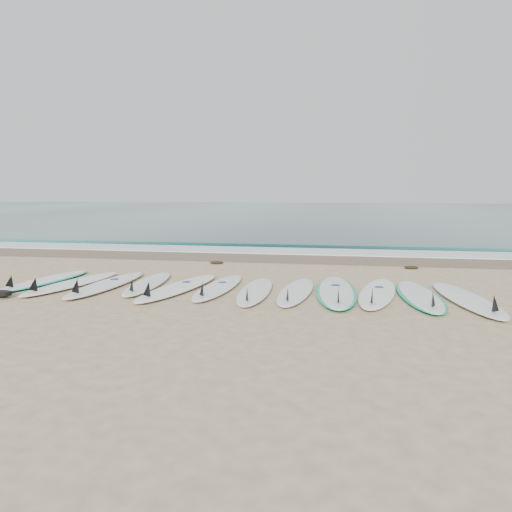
% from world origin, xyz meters
% --- Properties ---
extents(ground, '(120.00, 120.00, 0.00)m').
position_xyz_m(ground, '(0.00, 0.00, 0.00)').
color(ground, tan).
extents(ocean, '(120.00, 55.00, 0.03)m').
position_xyz_m(ocean, '(0.00, 32.50, 0.01)').
color(ocean, '#225656').
rests_on(ocean, ground).
extents(wet_sand_band, '(120.00, 1.80, 0.01)m').
position_xyz_m(wet_sand_band, '(0.00, 4.10, 0.01)').
color(wet_sand_band, brown).
rests_on(wet_sand_band, ground).
extents(foam_band, '(120.00, 1.40, 0.04)m').
position_xyz_m(foam_band, '(0.00, 5.50, 0.02)').
color(foam_band, silver).
rests_on(foam_band, ground).
extents(wave_crest, '(120.00, 1.00, 0.10)m').
position_xyz_m(wave_crest, '(0.00, 7.00, 0.05)').
color(wave_crest, '#225656').
rests_on(wave_crest, ground).
extents(surfboard_0, '(0.82, 2.42, 0.30)m').
position_xyz_m(surfboard_0, '(-3.66, 0.05, 0.04)').
color(surfboard_0, white).
rests_on(surfboard_0, ground).
extents(surfboard_1, '(0.92, 2.58, 0.32)m').
position_xyz_m(surfboard_1, '(-3.00, -0.18, 0.06)').
color(surfboard_1, white).
rests_on(surfboard_1, ground).
extents(surfboard_2, '(0.63, 2.66, 0.34)m').
position_xyz_m(surfboard_2, '(-2.34, -0.16, 0.06)').
color(surfboard_2, white).
rests_on(surfboard_2, ground).
extents(surfboard_3, '(0.72, 2.42, 0.30)m').
position_xyz_m(surfboard_3, '(-1.66, 0.07, 0.05)').
color(surfboard_3, white).
rests_on(surfboard_3, ground).
extents(surfboard_4, '(1.00, 2.75, 0.34)m').
position_xyz_m(surfboard_4, '(-1.01, -0.20, 0.06)').
color(surfboard_4, white).
rests_on(surfboard_4, ground).
extents(surfboard_5, '(0.59, 2.46, 0.31)m').
position_xyz_m(surfboard_5, '(-0.34, -0.04, 0.05)').
color(surfboard_5, white).
rests_on(surfboard_5, ground).
extents(surfboard_6, '(0.60, 2.40, 0.30)m').
position_xyz_m(surfboard_6, '(0.35, -0.25, 0.05)').
color(surfboard_6, white).
rests_on(surfboard_6, ground).
extents(surfboard_7, '(0.60, 2.41, 0.31)m').
position_xyz_m(surfboard_7, '(1.01, -0.15, 0.05)').
color(surfboard_7, white).
rests_on(surfboard_7, ground).
extents(surfboard_8, '(0.81, 2.79, 0.35)m').
position_xyz_m(surfboard_8, '(1.66, -0.01, 0.05)').
color(surfboard_8, white).
rests_on(surfboard_8, ground).
extents(surfboard_9, '(0.90, 2.67, 0.34)m').
position_xyz_m(surfboard_9, '(2.31, -0.05, 0.06)').
color(surfboard_9, white).
rests_on(surfboard_9, ground).
extents(surfboard_10, '(0.76, 2.58, 0.32)m').
position_xyz_m(surfboard_10, '(2.97, -0.10, 0.05)').
color(surfboard_10, silver).
rests_on(surfboard_10, ground).
extents(surfboard_11, '(0.94, 2.73, 0.34)m').
position_xyz_m(surfboard_11, '(3.64, -0.28, 0.06)').
color(surfboard_11, white).
rests_on(surfboard_11, ground).
extents(seaweed_near, '(0.32, 0.25, 0.06)m').
position_xyz_m(seaweed_near, '(-1.16, 2.96, 0.03)').
color(seaweed_near, black).
rests_on(seaweed_near, ground).
extents(seaweed_far, '(0.31, 0.24, 0.06)m').
position_xyz_m(seaweed_far, '(3.21, 3.02, 0.03)').
color(seaweed_far, black).
rests_on(seaweed_far, ground).
extents(leash_coil, '(0.46, 0.36, 0.11)m').
position_xyz_m(leash_coil, '(-3.62, -1.20, 0.05)').
color(leash_coil, black).
rests_on(leash_coil, ground).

